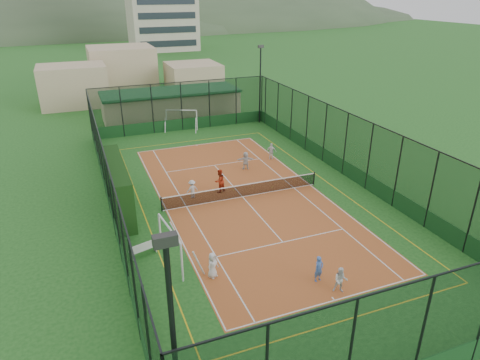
# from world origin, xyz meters

# --- Properties ---
(ground) EXTENTS (300.00, 300.00, 0.00)m
(ground) POSITION_xyz_m (0.00, 0.00, 0.00)
(ground) COLOR #1C511C
(ground) RESTS_ON ground
(court_slab) EXTENTS (11.17, 23.97, 0.01)m
(court_slab) POSITION_xyz_m (0.00, 0.00, 0.01)
(court_slab) COLOR #AB5626
(court_slab) RESTS_ON ground
(tennis_net) EXTENTS (11.67, 0.12, 1.06)m
(tennis_net) POSITION_xyz_m (0.00, 0.00, 0.53)
(tennis_net) COLOR black
(tennis_net) RESTS_ON ground
(perimeter_fence) EXTENTS (18.12, 34.12, 5.00)m
(perimeter_fence) POSITION_xyz_m (0.00, 0.00, 2.50)
(perimeter_fence) COLOR black
(perimeter_fence) RESTS_ON ground
(floodlight_ne) EXTENTS (0.60, 0.26, 8.25)m
(floodlight_ne) POSITION_xyz_m (8.60, 16.60, 4.12)
(floodlight_ne) COLOR black
(floodlight_ne) RESTS_ON ground
(clubhouse) EXTENTS (15.20, 7.20, 3.15)m
(clubhouse) POSITION_xyz_m (0.00, 22.00, 1.57)
(clubhouse) COLOR tan
(clubhouse) RESTS_ON ground
(distant_hills) EXTENTS (200.00, 60.00, 24.00)m
(distant_hills) POSITION_xyz_m (0.00, 150.00, 0.00)
(distant_hills) COLOR #384C33
(distant_hills) RESTS_ON ground
(hedge_left) EXTENTS (1.13, 7.54, 3.30)m
(hedge_left) POSITION_xyz_m (-8.30, 1.34, 1.65)
(hedge_left) COLOR black
(hedge_left) RESTS_ON ground
(white_bench) EXTENTS (1.66, 0.87, 0.90)m
(white_bench) POSITION_xyz_m (-7.80, -4.75, 0.45)
(white_bench) COLOR white
(white_bench) RESTS_ON ground
(futsal_goal_near) EXTENTS (3.56, 1.41, 2.23)m
(futsal_goal_near) POSITION_xyz_m (-6.55, -6.12, 1.12)
(futsal_goal_near) COLOR white
(futsal_goal_near) RESTS_ON ground
(futsal_goal_far) EXTENTS (3.38, 2.20, 2.12)m
(futsal_goal_far) POSITION_xyz_m (-0.06, 17.02, 1.06)
(futsal_goal_far) COLOR white
(futsal_goal_far) RESTS_ON ground
(child_near_left) EXTENTS (0.82, 0.75, 1.41)m
(child_near_left) POSITION_xyz_m (-4.83, -8.02, 0.72)
(child_near_left) COLOR silver
(child_near_left) RESTS_ON court_slab
(child_near_mid) EXTENTS (0.57, 0.44, 1.41)m
(child_near_mid) POSITION_xyz_m (0.05, -10.25, 0.72)
(child_near_mid) COLOR #4672C7
(child_near_mid) RESTS_ON court_slab
(child_near_right) EXTENTS (0.84, 0.78, 1.37)m
(child_near_right) POSITION_xyz_m (0.57, -11.41, 0.70)
(child_near_right) COLOR white
(child_near_right) RESTS_ON court_slab
(child_far_left) EXTENTS (0.95, 0.66, 1.33)m
(child_far_left) POSITION_xyz_m (-3.35, 1.20, 0.68)
(child_far_left) COLOR silver
(child_far_left) RESTS_ON court_slab
(child_far_right) EXTENTS (0.90, 0.73, 1.43)m
(child_far_right) POSITION_xyz_m (5.06, 5.98, 0.72)
(child_far_right) COLOR silver
(child_far_right) RESTS_ON court_slab
(child_far_back) EXTENTS (1.44, 0.73, 1.48)m
(child_far_back) POSITION_xyz_m (2.14, 4.72, 0.75)
(child_far_back) COLOR silver
(child_far_back) RESTS_ON court_slab
(coach) EXTENTS (1.04, 0.95, 1.73)m
(coach) POSITION_xyz_m (-1.24, 1.40, 0.88)
(coach) COLOR #AC2A12
(coach) RESTS_ON court_slab
(tennis_balls) EXTENTS (4.27, 1.33, 0.07)m
(tennis_balls) POSITION_xyz_m (0.23, 1.29, 0.04)
(tennis_balls) COLOR #CCE033
(tennis_balls) RESTS_ON court_slab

